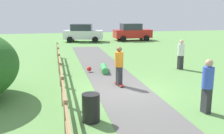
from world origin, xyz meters
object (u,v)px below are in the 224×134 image
at_px(skater_riding, 119,64).
at_px(parked_car_red, 132,32).
at_px(skater_fallen, 103,69).
at_px(trash_bin, 91,108).
at_px(parked_car_white, 83,33).
at_px(bystander_white, 181,53).
at_px(bystander_blue, 208,84).

relative_size(skater_riding, parked_car_red, 0.42).
bearing_deg(skater_fallen, skater_riding, -85.80).
distance_m(trash_bin, parked_car_white, 21.38).
bearing_deg(trash_bin, bystander_white, 45.71).
relative_size(bystander_white, parked_car_white, 0.39).
height_order(trash_bin, skater_riding, skater_riding).
bearing_deg(bystander_blue, parked_car_red, 80.06).
distance_m(bystander_white, parked_car_white, 15.51).
bearing_deg(parked_car_red, parked_car_white, 179.85).
relative_size(skater_fallen, parked_car_white, 0.33).
xyz_separation_m(skater_fallen, bystander_blue, (2.31, -6.67, 0.83)).
height_order(skater_fallen, bystander_white, bystander_white).
bearing_deg(trash_bin, bystander_blue, -1.66).
distance_m(skater_riding, parked_car_white, 17.62).
height_order(bystander_blue, parked_car_red, parked_car_red).
bearing_deg(bystander_white, bystander_blue, -109.34).
distance_m(bystander_blue, parked_car_red, 21.70).
height_order(skater_riding, parked_car_white, parked_car_white).
height_order(skater_fallen, parked_car_red, parked_car_red).
height_order(trash_bin, bystander_blue, bystander_blue).
xyz_separation_m(skater_fallen, parked_car_red, (6.06, 14.70, 0.76)).
bearing_deg(skater_riding, bystander_white, 31.37).
bearing_deg(bystander_blue, parked_car_white, 94.87).
bearing_deg(trash_bin, skater_fallen, 76.37).
xyz_separation_m(bystander_white, parked_car_red, (1.49, 14.95, -0.00)).
xyz_separation_m(skater_riding, bystander_blue, (2.10, -3.77, 0.00)).
height_order(trash_bin, parked_car_red, parked_car_red).
bearing_deg(skater_riding, parked_car_white, 89.09).
bearing_deg(skater_fallen, bystander_blue, -70.88).
bearing_deg(parked_car_red, trash_bin, -109.79).
distance_m(trash_bin, skater_riding, 4.12).
relative_size(bystander_blue, parked_car_red, 0.44).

